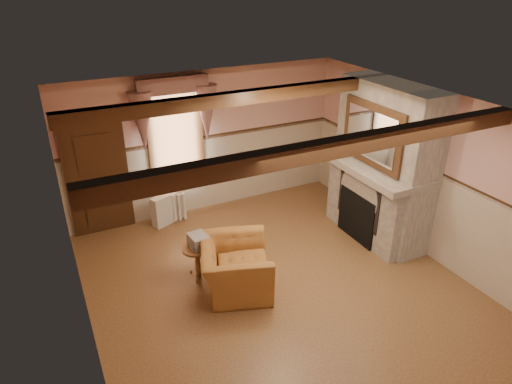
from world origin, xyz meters
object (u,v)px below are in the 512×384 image
side_table (198,262)px  armchair (236,267)px  bowl (371,159)px  mantel_clock (349,144)px  oil_lamp (359,147)px  radiator (168,208)px

side_table → armchair: bearing=-52.0°
armchair → side_table: bearing=56.8°
armchair → bowl: 3.09m
armchair → mantel_clock: (2.85, 1.16, 1.14)m
mantel_clock → oil_lamp: bearing=-90.0°
oil_lamp → mantel_clock: bearing=90.0°
armchair → radiator: bearing=26.4°
armchair → oil_lamp: 3.21m
armchair → side_table: (-0.42, 0.54, -0.11)m
armchair → radiator: armchair is taller
radiator → oil_lamp: size_ratio=2.50×
bowl → armchair: bearing=-170.0°
mantel_clock → oil_lamp: size_ratio=0.86×
side_table → bowl: bearing=-0.6°
armchair → mantel_clock: bearing=-49.1°
radiator → mantel_clock: mantel_clock is taller
armchair → bowl: size_ratio=3.42×
radiator → bowl: (3.18, -1.95, 1.16)m
oil_lamp → radiator: bearing=153.5°
armchair → mantel_clock: size_ratio=4.88×
mantel_clock → oil_lamp: 0.29m
armchair → mantel_clock: 3.28m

